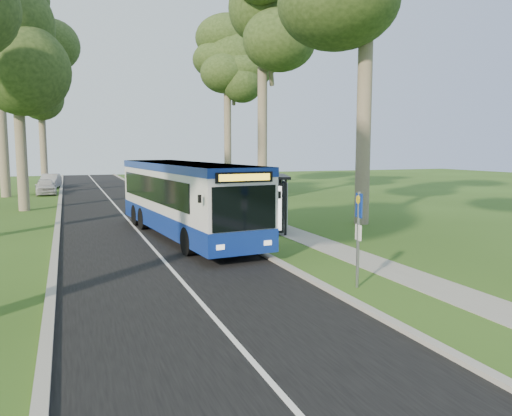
{
  "coord_description": "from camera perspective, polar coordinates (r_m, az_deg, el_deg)",
  "views": [
    {
      "loc": [
        -6.49,
        -15.63,
        3.84
      ],
      "look_at": [
        0.12,
        1.75,
        1.6
      ],
      "focal_mm": 35.0,
      "sensor_mm": 36.0,
      "label": 1
    }
  ],
  "objects": [
    {
      "name": "tree_east_d",
      "position": [
        48.47,
        -3.31,
        15.8
      ],
      "size": [
        5.2,
        5.2,
        15.37
      ],
      "color": "#7A6B56",
      "rests_on": "ground"
    },
    {
      "name": "ground",
      "position": [
        17.35,
        1.68,
        -5.92
      ],
      "size": [
        120.0,
        120.0,
        0.0
      ],
      "primitive_type": "plane",
      "color": "#2E4E18",
      "rests_on": "ground"
    },
    {
      "name": "bus_stop_sign",
      "position": [
        13.92,
        11.62,
        -2.32
      ],
      "size": [
        0.11,
        0.37,
        2.66
      ],
      "rotation": [
        0.0,
        0.0,
        -0.15
      ],
      "color": "gray",
      "rests_on": "ground"
    },
    {
      "name": "tree_west_e",
      "position": [
        54.13,
        -23.49,
        13.78
      ],
      "size": [
        5.2,
        5.2,
        14.68
      ],
      "color": "#7A6B56",
      "rests_on": "ground"
    },
    {
      "name": "litter_bin",
      "position": [
        21.44,
        -0.23,
        -2.04
      ],
      "size": [
        0.59,
        0.59,
        1.03
      ],
      "rotation": [
        0.0,
        0.0,
        0.15
      ],
      "color": "black",
      "rests_on": "ground"
    },
    {
      "name": "kerb_west",
      "position": [
        25.91,
        -21.74,
        -2.02
      ],
      "size": [
        0.25,
        100.0,
        0.12
      ],
      "primitive_type": "cube",
      "color": "#9E9B93",
      "rests_on": "ground"
    },
    {
      "name": "car_silver",
      "position": [
        51.67,
        -22.45,
        2.85
      ],
      "size": [
        2.05,
        4.41,
        1.4
      ],
      "primitive_type": "imported",
      "rotation": [
        0.0,
        0.0,
        -0.14
      ],
      "color": "#A9ABB1",
      "rests_on": "ground"
    },
    {
      "name": "car_white",
      "position": [
        44.99,
        -22.92,
        2.29
      ],
      "size": [
        1.81,
        4.05,
        1.35
      ],
      "primitive_type": "imported",
      "rotation": [
        0.0,
        0.0,
        0.05
      ],
      "color": "silver",
      "rests_on": "ground"
    },
    {
      "name": "road",
      "position": [
        26.09,
        -14.03,
        -1.79
      ],
      "size": [
        7.0,
        100.0,
        0.02
      ],
      "primitive_type": "cube",
      "color": "black",
      "rests_on": "ground"
    },
    {
      "name": "centre_line",
      "position": [
        26.08,
        -14.03,
        -1.76
      ],
      "size": [
        0.12,
        100.0,
        0.0
      ],
      "primitive_type": "cube",
      "color": "white",
      "rests_on": "road"
    },
    {
      "name": "bus_shelter",
      "position": [
        22.71,
        2.28,
        1.78
      ],
      "size": [
        2.49,
        3.38,
        2.6
      ],
      "rotation": [
        0.0,
        0.0,
        -0.31
      ],
      "color": "black",
      "rests_on": "ground"
    },
    {
      "name": "tree_east_c",
      "position": [
        37.05,
        0.75,
        19.44
      ],
      "size": [
        5.2,
        5.2,
        16.09
      ],
      "color": "#7A6B56",
      "rests_on": "ground"
    },
    {
      "name": "tree_west_c",
      "position": [
        34.34,
        -25.84,
        17.1
      ],
      "size": [
        5.2,
        5.2,
        13.94
      ],
      "color": "#7A6B56",
      "rests_on": "ground"
    },
    {
      "name": "footpath",
      "position": [
        27.6,
        -0.51,
        -1.11
      ],
      "size": [
        1.5,
        100.0,
        0.02
      ],
      "primitive_type": "cube",
      "color": "gray",
      "rests_on": "ground"
    },
    {
      "name": "bus",
      "position": [
        21.68,
        -8.15,
        1.03
      ],
      "size": [
        3.74,
        12.31,
        3.21
      ],
      "rotation": [
        0.0,
        0.0,
        0.1
      ],
      "color": "silver",
      "rests_on": "ground"
    },
    {
      "name": "kerb_east",
      "position": [
        26.71,
        -6.56,
        -1.32
      ],
      "size": [
        0.25,
        100.0,
        0.12
      ],
      "primitive_type": "cube",
      "color": "#9E9B93",
      "rests_on": "ground"
    }
  ]
}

